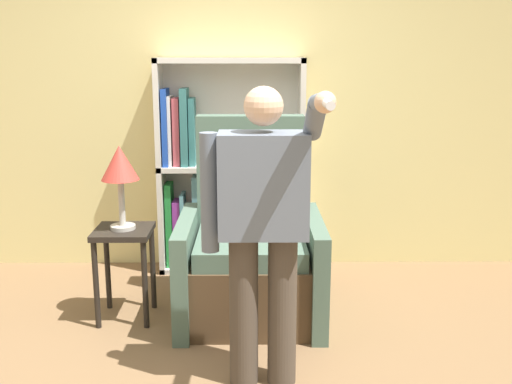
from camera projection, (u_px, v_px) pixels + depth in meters
name	position (u px, v px, depth m)	size (l,w,h in m)	color
wall_back	(221.00, 93.00, 4.71)	(8.00, 0.06, 2.80)	#DBCC84
bookcase	(214.00, 172.00, 4.69)	(1.13, 0.28, 1.67)	silver
armchair	(250.00, 256.00, 3.96)	(0.93, 0.89, 1.30)	#4C3823
person_standing	(263.00, 221.00, 2.98)	(0.59, 0.78, 1.56)	#473D33
side_table	(124.00, 249.00, 3.86)	(0.36, 0.36, 0.61)	black
table_lamp	(120.00, 167.00, 3.73)	(0.24, 0.24, 0.54)	#B7B2A8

